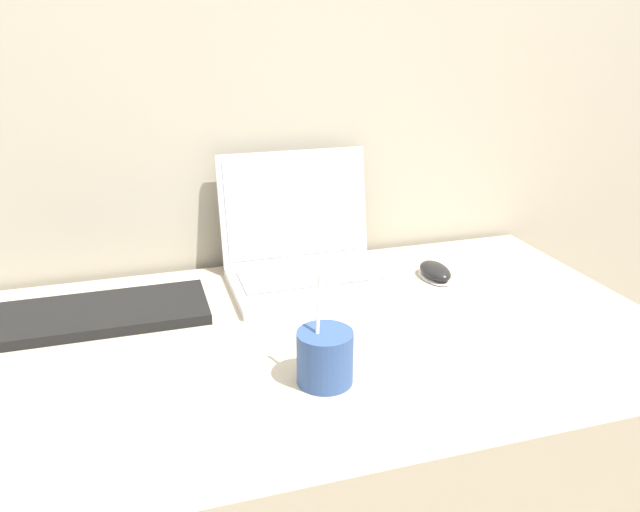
{
  "coord_description": "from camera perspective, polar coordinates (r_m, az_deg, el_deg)",
  "views": [
    {
      "loc": [
        -0.29,
        -0.58,
        1.3
      ],
      "look_at": [
        0.05,
        0.51,
        0.86
      ],
      "focal_mm": 35.0,
      "sensor_mm": 36.0,
      "label": 1
    }
  ],
  "objects": [
    {
      "name": "external_keyboard",
      "position": [
        1.24,
        -20.1,
        -5.06
      ],
      "size": [
        0.42,
        0.17,
        0.02
      ],
      "color": "black",
      "rests_on": "desk"
    },
    {
      "name": "drink_cup",
      "position": [
        0.96,
        0.45,
        -9.12
      ],
      "size": [
        0.09,
        0.09,
        0.17
      ],
      "color": "#33518C",
      "rests_on": "desk"
    },
    {
      "name": "wall_back",
      "position": [
        1.39,
        -5.45,
        18.87
      ],
      "size": [
        7.0,
        0.04,
        2.5
      ],
      "color": "#BCB299",
      "rests_on": "ground_plane"
    },
    {
      "name": "laptop",
      "position": [
        1.33,
        -1.39,
        0.31
      ],
      "size": [
        0.33,
        0.28,
        0.26
      ],
      "color": "silver",
      "rests_on": "desk"
    },
    {
      "name": "desk",
      "position": [
        1.35,
        -0.17,
        -21.68
      ],
      "size": [
        1.28,
        0.74,
        0.77
      ],
      "color": "beige",
      "rests_on": "ground_plane"
    },
    {
      "name": "computer_mouse",
      "position": [
        1.37,
        10.48,
        -1.45
      ],
      "size": [
        0.06,
        0.1,
        0.03
      ],
      "color": "white",
      "rests_on": "desk"
    }
  ]
}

